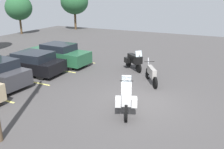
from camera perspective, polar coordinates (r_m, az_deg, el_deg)
name	(u,v)px	position (r m, az deg, el deg)	size (l,w,h in m)	color
ground	(138,103)	(11.92, 6.08, -6.62)	(44.00, 44.00, 0.10)	#423F3F
motorcycle_touring	(126,96)	(10.76, 3.35, -5.12)	(2.21, 1.24, 1.45)	black
motorcycle_second	(151,74)	(14.30, 9.19, 0.17)	(2.04, 1.32, 1.29)	black
motorcycle_third	(134,60)	(16.62, 5.16, 3.34)	(1.48, 1.68, 1.46)	black
car_black	(31,63)	(16.71, -18.30, 2.62)	(2.05, 4.43, 1.42)	black
car_green	(58,54)	(18.32, -12.48, 4.63)	(2.01, 4.89, 1.54)	#235638
tree_center	(19,8)	(33.87, -20.94, 14.35)	(3.29, 3.29, 4.82)	#4C3823
tree_right	(74,2)	(36.29, -8.76, 16.43)	(3.86, 3.86, 5.61)	#4C3823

